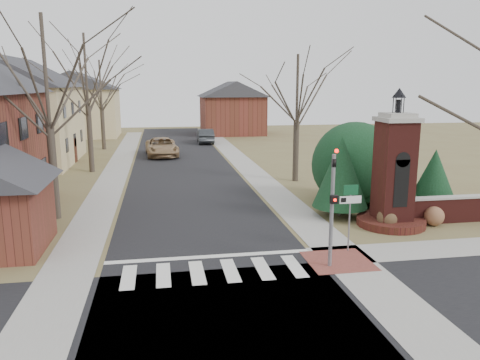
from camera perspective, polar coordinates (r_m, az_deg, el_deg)
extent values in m
plane|color=brown|center=(16.45, -2.87, -12.17)|extent=(120.00, 120.00, 0.00)
cube|color=black|center=(37.59, -6.95, 1.36)|extent=(8.00, 70.00, 0.01)
cube|color=black|center=(13.78, -1.29, -17.13)|extent=(120.00, 8.00, 0.01)
cube|color=silver|center=(17.18, -3.20, -11.08)|extent=(8.00, 2.20, 0.02)
cube|color=silver|center=(18.57, -3.74, -9.31)|extent=(8.00, 0.35, 0.02)
cube|color=gray|center=(38.18, 0.87, 1.62)|extent=(2.00, 60.00, 0.02)
cube|color=gray|center=(37.70, -14.86, 1.10)|extent=(2.00, 60.00, 0.02)
cube|color=brown|center=(18.48, 11.89, -9.64)|extent=(2.40, 2.40, 0.02)
cylinder|color=slate|center=(17.30, 11.12, -3.80)|extent=(0.14, 0.14, 4.20)
imported|color=black|center=(16.89, 11.38, 2.59)|extent=(0.15, 0.18, 0.90)
sphere|color=#FF0C05|center=(16.65, 11.69, 3.49)|extent=(0.14, 0.14, 0.14)
cube|color=black|center=(17.01, 11.40, -2.33)|extent=(0.28, 0.16, 0.30)
sphere|color=#FF0C05|center=(16.93, 11.51, -2.41)|extent=(0.11, 0.11, 0.11)
cylinder|color=slate|center=(19.24, 13.18, -4.80)|extent=(0.06, 0.06, 2.60)
cube|color=silver|center=(19.00, 13.33, -2.35)|extent=(0.90, 0.03, 0.30)
cube|color=black|center=(18.88, 12.50, -2.41)|extent=(0.22, 0.02, 0.18)
cube|color=#0F4626|center=(18.91, 13.38, -1.18)|extent=(0.60, 0.03, 0.40)
cylinder|color=#4D1A16|center=(23.57, 17.89, -4.85)|extent=(3.20, 3.20, 0.36)
cube|color=#4D1A16|center=(23.05, 18.24, 0.69)|extent=(1.50, 1.50, 5.00)
cube|color=black|center=(22.48, 19.04, -0.41)|extent=(0.70, 0.10, 2.20)
cube|color=gray|center=(22.73, 18.65, 7.01)|extent=(1.70, 1.70, 0.20)
cube|color=gray|center=(22.72, 18.68, 7.52)|extent=(1.30, 1.30, 0.20)
cylinder|color=black|center=(22.69, 18.75, 8.52)|extent=(0.20, 0.20, 0.60)
cone|color=black|center=(22.68, 18.85, 10.03)|extent=(0.64, 0.64, 0.45)
cube|color=#4D1A16|center=(25.84, 26.84, -3.17)|extent=(7.50, 0.40, 1.20)
cube|color=gray|center=(25.69, 26.97, -1.77)|extent=(7.50, 0.50, 0.10)
cube|color=beige|center=(43.70, -25.48, 5.98)|extent=(9.00, 12.00, 6.40)
cube|color=beige|center=(63.89, -19.17, 7.71)|extent=(10.00, 8.00, 6.00)
cube|color=beige|center=(62.73, -22.22, 11.09)|extent=(0.75, 0.75, 3.08)
cube|color=maroon|center=(63.84, -0.98, 7.89)|extent=(8.00, 8.00, 5.00)
cube|color=maroon|center=(61.82, -2.85, 10.91)|extent=(0.75, 0.75, 2.80)
cylinder|color=#473D33|center=(24.56, 12.01, -3.72)|extent=(0.20, 0.20, 0.50)
cone|color=black|center=(24.11, 12.22, 0.99)|extent=(2.80, 2.80, 3.60)
cylinder|color=#473D33|center=(26.97, 17.61, -2.64)|extent=(0.20, 0.20, 0.50)
cone|color=black|center=(26.51, 17.91, 2.29)|extent=(3.40, 3.40, 4.20)
cylinder|color=#473D33|center=(27.11, 22.33, -2.90)|extent=(0.20, 0.20, 0.50)
cone|color=black|center=(26.77, 22.60, 0.53)|extent=(2.40, 2.40, 2.80)
sphere|color=black|center=(27.05, 13.80, 2.27)|extent=(4.80, 4.80, 4.80)
cylinder|color=#473D33|center=(24.88, -21.79, 1.01)|extent=(0.40, 0.40, 4.83)
cylinder|color=#473D33|center=(37.55, -17.80, 4.77)|extent=(0.40, 0.40, 5.04)
cylinder|color=#473D33|center=(50.48, -16.37, 6.11)|extent=(0.40, 0.40, 4.41)
cylinder|color=#473D33|center=(32.63, 6.82, 3.54)|extent=(0.40, 0.40, 4.20)
imported|color=#A07F57|center=(44.56, -9.52, 3.99)|extent=(3.20, 6.28, 1.70)
imported|color=#2F3236|center=(53.99, -4.26, 5.39)|extent=(1.80, 4.98, 1.63)
sphere|color=brown|center=(22.97, 17.50, -4.48)|extent=(0.96, 0.96, 0.96)
sphere|color=brown|center=(24.15, 22.59, -4.09)|extent=(0.93, 0.93, 0.93)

